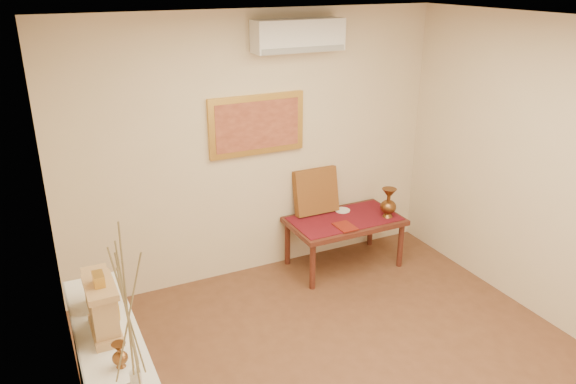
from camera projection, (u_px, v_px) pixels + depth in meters
ceiling at (401, 30)px, 3.28m from camera, size 4.50×4.50×0.00m
wall_back at (256, 148)px, 5.66m from camera, size 4.00×0.02×2.70m
wall_left at (73, 310)px, 2.96m from camera, size 0.02×4.50×2.70m
white_vase at (132, 350)px, 2.35m from camera, size 0.21×0.21×1.12m
brass_urn_small at (119, 352)px, 3.07m from camera, size 0.09×0.09×0.20m
table_cloth at (345, 219)px, 5.98m from camera, size 1.14×0.59×0.01m
brass_urn_tall at (389, 200)px, 5.96m from camera, size 0.17×0.17×0.39m
plate at (342, 210)px, 6.17m from camera, size 0.17×0.17×0.01m
menu at (345, 227)px, 5.78m from camera, size 0.18×0.25×0.01m
cushion at (316, 191)px, 6.05m from camera, size 0.49×0.20×0.50m
mantel_clock at (103, 308)px, 3.33m from camera, size 0.17×0.36×0.41m
wooden_chest at (98, 289)px, 3.63m from camera, size 0.16×0.21×0.24m
low_table at (345, 225)px, 6.01m from camera, size 1.20×0.70×0.55m
painting at (257, 125)px, 5.54m from camera, size 1.00×0.06×0.60m
ac_unit at (298, 35)px, 5.30m from camera, size 0.90×0.25×0.30m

